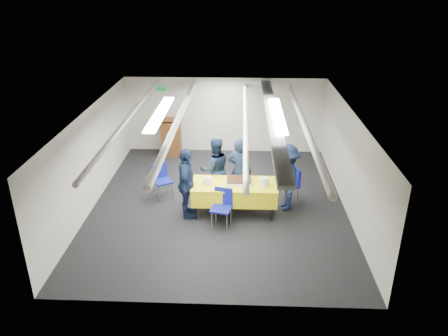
{
  "coord_description": "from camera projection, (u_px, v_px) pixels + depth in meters",
  "views": [
    {
      "loc": [
        0.51,
        -9.28,
        5.13
      ],
      "look_at": [
        0.13,
        -0.2,
        1.05
      ],
      "focal_mm": 35.0,
      "sensor_mm": 36.0,
      "label": 1
    }
  ],
  "objects": [
    {
      "name": "ground",
      "position": [
        219.0,
        204.0,
        10.58
      ],
      "size": [
        7.0,
        7.0,
        0.0
      ],
      "primitive_type": "plane",
      "color": "black",
      "rests_on": "ground"
    },
    {
      "name": "plate_stack_right",
      "position": [
        264.0,
        182.0,
        9.76
      ],
      "size": [
        0.22,
        0.22,
        0.18
      ],
      "color": "white",
      "rests_on": "serving_table"
    },
    {
      "name": "sailor_d",
      "position": [
        287.0,
        178.0,
        10.08
      ],
      "size": [
        0.71,
        1.09,
        1.6
      ],
      "primitive_type": "imported",
      "rotation": [
        0.0,
        0.0,
        -1.46
      ],
      "color": "black",
      "rests_on": "ground"
    },
    {
      "name": "sheet_cake",
      "position": [
        239.0,
        181.0,
        9.89
      ],
      "size": [
        0.56,
        0.44,
        0.1
      ],
      "color": "white",
      "rests_on": "serving_table"
    },
    {
      "name": "room_shell",
      "position": [
        224.0,
        128.0,
        10.2
      ],
      "size": [
        6.0,
        7.0,
        2.3
      ],
      "color": "beige",
      "rests_on": "ground"
    },
    {
      "name": "chair_left",
      "position": [
        161.0,
        177.0,
        10.74
      ],
      "size": [
        0.58,
        0.58,
        0.87
      ],
      "color": "gray",
      "rests_on": "ground"
    },
    {
      "name": "podium",
      "position": [
        171.0,
        136.0,
        13.16
      ],
      "size": [
        0.62,
        0.53,
        1.25
      ],
      "color": "brown",
      "rests_on": "ground"
    },
    {
      "name": "plate_stack_left",
      "position": [
        207.0,
        181.0,
        9.81
      ],
      "size": [
        0.2,
        0.2,
        0.17
      ],
      "color": "white",
      "rests_on": "serving_table"
    },
    {
      "name": "chair_near",
      "position": [
        222.0,
        203.0,
        9.5
      ],
      "size": [
        0.5,
        0.5,
        0.87
      ],
      "color": "gray",
      "rests_on": "ground"
    },
    {
      "name": "chair_right",
      "position": [
        292.0,
        181.0,
        10.51
      ],
      "size": [
        0.53,
        0.53,
        0.87
      ],
      "color": "gray",
      "rests_on": "ground"
    },
    {
      "name": "sailor_b",
      "position": [
        215.0,
        169.0,
        10.52
      ],
      "size": [
        0.93,
        0.83,
        1.59
      ],
      "primitive_type": "imported",
      "rotation": [
        0.0,
        0.0,
        3.49
      ],
      "color": "black",
      "rests_on": "ground"
    },
    {
      "name": "sailor_a",
      "position": [
        239.0,
        171.0,
        10.39
      ],
      "size": [
        0.69,
        0.57,
        1.63
      ],
      "primitive_type": "imported",
      "rotation": [
        0.0,
        0.0,
        2.78
      ],
      "color": "black",
      "rests_on": "ground"
    },
    {
      "name": "serving_table",
      "position": [
        234.0,
        192.0,
        9.95
      ],
      "size": [
        1.93,
        0.87,
        0.77
      ],
      "color": "black",
      "rests_on": "ground"
    },
    {
      "name": "sailor_c",
      "position": [
        186.0,
        184.0,
        9.72
      ],
      "size": [
        0.44,
        0.98,
        1.66
      ],
      "primitive_type": "imported",
      "rotation": [
        0.0,
        0.0,
        1.6
      ],
      "color": "black",
      "rests_on": "ground"
    }
  ]
}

